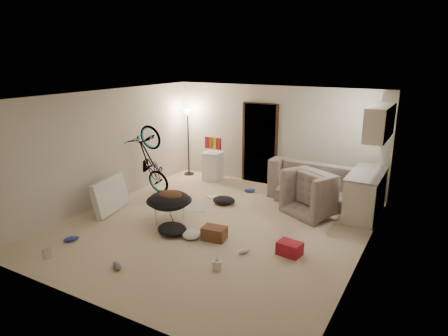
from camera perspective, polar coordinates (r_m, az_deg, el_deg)
The scene contains 38 objects.
floor at distance 7.88m, azimuth -1.40°, elevation -8.25°, with size 5.50×6.00×0.02m, color beige.
ceiling at distance 7.23m, azimuth -1.53°, elevation 10.33°, with size 5.50×6.00×0.02m, color white.
wall_back at distance 10.09m, azimuth 7.37°, elevation 4.52°, with size 5.50×0.02×2.50m, color beige.
wall_front at distance 5.24m, azimuth -18.73°, elevation -6.89°, with size 5.50×0.02×2.50m, color beige.
wall_left at distance 9.14m, azimuth -16.50°, elevation 2.83°, with size 0.02×6.00×2.50m, color beige.
wall_right at distance 6.54m, azimuth 19.81°, elevation -2.50°, with size 0.02×6.00×2.50m, color beige.
doorway at distance 10.25m, azimuth 5.17°, elevation 3.45°, with size 0.85×0.10×2.04m, color black.
door_trim at distance 10.22m, azimuth 5.10°, elevation 3.42°, with size 0.97×0.04×2.10m, color #331E12.
floor_lamp at distance 10.89m, azimuth -5.17°, elevation 5.72°, with size 0.28×0.28×1.81m.
kitchen_counter at distance 8.71m, azimuth 19.54°, elevation -3.61°, with size 0.60×1.50×0.88m, color beige.
counter_top at distance 8.58m, azimuth 19.82°, elevation -0.70°, with size 0.64×1.54×0.04m, color gray.
kitchen_uppers at distance 8.34m, azimuth 21.37°, elevation 6.11°, with size 0.38×1.40×0.65m, color beige.
sofa at distance 9.37m, azimuth 13.79°, elevation -2.47°, with size 2.30×0.90×0.67m, color #394139.
armchair at distance 8.62m, azimuth 13.61°, elevation -4.02°, with size 1.06×0.92×0.69m, color #394139.
bicycle at distance 9.67m, azimuth -10.44°, elevation -1.00°, with size 0.60×1.71×0.90m, color black.
book_asset at distance 7.25m, azimuth -24.45°, elevation -11.83°, with size 0.15×0.20×0.02m, color #A61829.
mini_fridge at distance 10.57m, azimuth -1.60°, elevation 0.28°, with size 0.44×0.44×0.75m, color white.
snack_box_0 at distance 10.50m, azimuth -2.42°, elevation 3.69°, with size 0.10×0.07×0.30m, color #A61829.
snack_box_1 at distance 10.44m, azimuth -1.86°, elevation 3.63°, with size 0.10×0.07×0.30m, color #DC5C1B.
snack_box_2 at distance 10.38m, azimuth -1.29°, elevation 3.56°, with size 0.10×0.07×0.30m, color yellow.
snack_box_3 at distance 10.32m, azimuth -0.72°, elevation 3.49°, with size 0.10×0.07×0.30m, color #A61829.
saucer_chair at distance 7.94m, azimuth -7.82°, elevation -5.17°, with size 0.89×0.89×0.63m.
hoodie at distance 7.82m, azimuth -7.71°, elevation -3.98°, with size 0.48×0.40×0.22m, color #52301C.
sofa_drape at distance 9.59m, azimuth 8.42°, elevation -0.48°, with size 0.56×0.46×0.28m, color black.
tv_box at distance 8.78m, azimuth -15.93°, elevation -3.72°, with size 0.13×1.08×0.72m, color silver.
drink_case_a at distance 7.26m, azimuth -1.39°, elevation -9.30°, with size 0.42×0.30×0.24m, color brown.
drink_case_b at distance 6.83m, azimuth 9.36°, elevation -11.27°, with size 0.38×0.28×0.22m, color #A61829.
juicer at distance 6.33m, azimuth -1.01°, elevation -13.60°, with size 0.15×0.15×0.22m.
newspaper at distance 8.78m, azimuth -3.86°, elevation -5.60°, with size 0.44×0.58×0.01m, color #B4B1A6.
book_blue at distance 7.86m, azimuth -7.39°, elevation -8.22°, with size 0.23×0.31×0.03m, color #2F46AA.
book_white at distance 9.37m, azimuth -1.59°, elevation -4.08°, with size 0.20×0.26×0.02m, color silver.
shoe_0 at distance 9.69m, azimuth 3.67°, elevation -3.20°, with size 0.27×0.11×0.10m, color #2F46AA.
shoe_2 at distance 7.71m, azimuth -20.99°, elevation -9.42°, with size 0.27×0.11×0.10m, color #2F46AA.
shoe_3 at distance 6.60m, azimuth -15.03°, elevation -13.31°, with size 0.26×0.11×0.10m, color slate.
shoe_4 at distance 6.83m, azimuth 2.91°, elevation -11.71°, with size 0.24×0.10×0.09m, color white.
clothes_lump_a at distance 7.54m, azimuth -7.42°, elevation -8.64°, with size 0.59×0.50×0.19m, color black.
clothes_lump_b at distance 8.95m, azimuth -0.02°, elevation -4.62°, with size 0.50×0.44×0.15m, color black.
clothes_lump_c at distance 7.37m, azimuth -4.72°, elevation -9.43°, with size 0.39×0.34×0.12m, color silver.
Camera 1 is at (3.70, -6.17, 3.19)m, focal length 32.00 mm.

